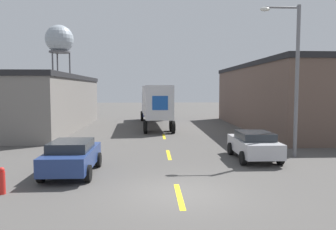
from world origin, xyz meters
name	(u,v)px	position (x,y,z in m)	size (l,w,h in m)	color
ground_plane	(179,194)	(0.00, 0.00, 0.00)	(160.00, 160.00, 0.00)	#4C4947
road_centerline	(169,155)	(0.00, 6.94, 0.00)	(0.20, 17.21, 0.01)	yellow
warehouse_left	(37,102)	(-11.60, 19.55, 2.51)	(8.24, 18.55, 5.00)	slate
warehouse_right	(309,96)	(14.09, 19.15, 3.04)	(13.21, 21.27, 6.07)	brown
semi_truck	(155,102)	(-0.66, 22.10, 2.41)	(3.34, 14.51, 4.05)	navy
parked_car_right_near	(254,144)	(4.45, 5.51, 0.80)	(2.08, 4.12, 1.49)	#B2B2B7
parked_car_left_near	(72,156)	(-4.45, 2.93, 0.80)	(2.08, 4.12, 1.49)	navy
water_tower	(59,40)	(-18.16, 51.52, 12.85)	(5.18, 5.18, 15.65)	#47474C
street_lamp	(293,71)	(6.71, 6.13, 4.73)	(2.23, 0.32, 8.23)	slate
fire_hydrant	(2,181)	(-6.27, 0.26, 0.48)	(0.22, 0.22, 0.97)	red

